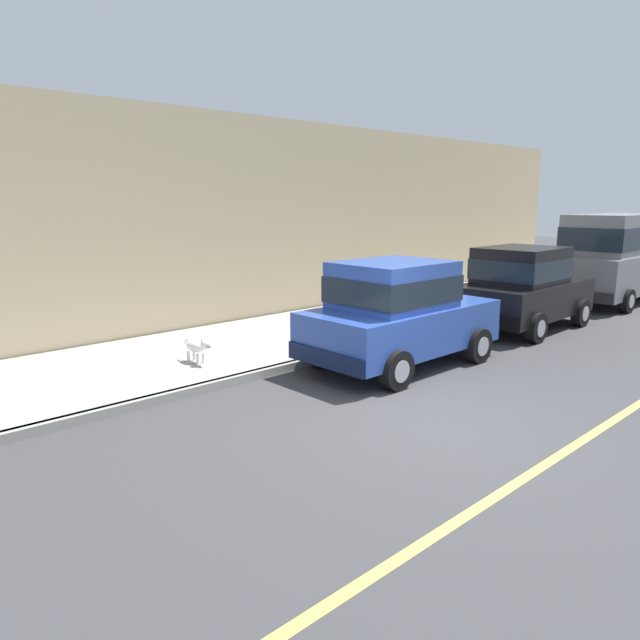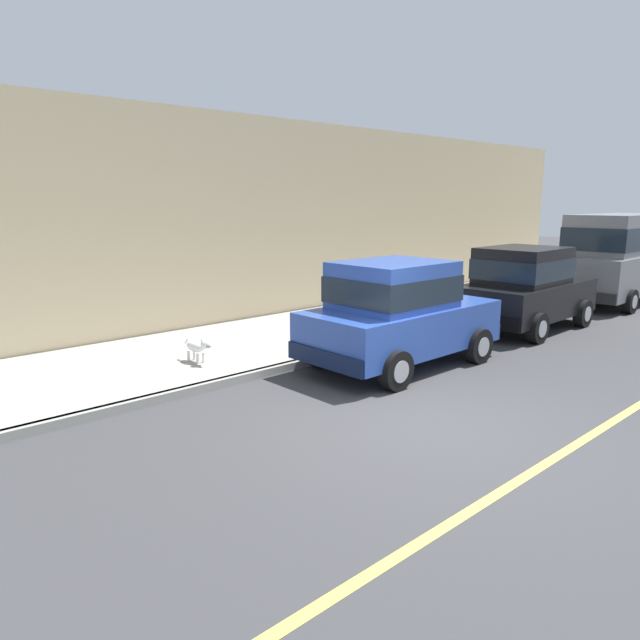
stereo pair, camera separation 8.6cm
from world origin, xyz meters
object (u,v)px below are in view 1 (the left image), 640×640
at_px(car_grey_van, 614,254).
at_px(dog_white, 198,347).
at_px(car_blue_hatchback, 398,312).
at_px(fire_hydrant, 334,327).
at_px(car_black_hatchback, 523,287).

xyz_separation_m(car_grey_van, dog_white, (-2.11, -12.49, -0.97)).
bearing_deg(car_grey_van, car_blue_hatchback, -89.70).
bearing_deg(fire_hydrant, car_blue_hatchback, 1.68).
bearing_deg(fire_hydrant, car_black_hatchback, 71.12).
relative_size(car_black_hatchback, car_grey_van, 0.78).
xyz_separation_m(car_black_hatchback, fire_hydrant, (-1.54, -4.50, -0.50)).
bearing_deg(car_blue_hatchback, car_black_hatchback, 90.24).
bearing_deg(fire_hydrant, car_grey_van, 81.25).
height_order(dog_white, fire_hydrant, fire_hydrant).
bearing_deg(car_black_hatchback, fire_hydrant, -108.88).
distance_m(car_black_hatchback, car_grey_van, 5.31).
height_order(car_blue_hatchback, dog_white, car_blue_hatchback).
bearing_deg(fire_hydrant, dog_white, -102.61).
bearing_deg(car_black_hatchback, car_blue_hatchback, -89.76).
relative_size(car_grey_van, fire_hydrant, 6.80).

